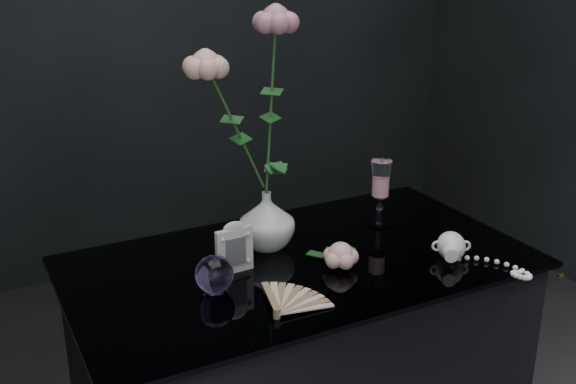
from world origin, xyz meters
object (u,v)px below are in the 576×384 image
wine_glass (380,194)px  pearl_jar (451,245)px  picture_frame (234,247)px  loose_rose (341,255)px  vase (267,220)px  paperweight (214,274)px

wine_glass → pearl_jar: (0.04, -0.23, -0.05)m
wine_glass → pearl_jar: bearing=-81.0°
picture_frame → loose_rose: size_ratio=0.68×
loose_rose → pearl_jar: pearl_jar is taller
vase → paperweight: 0.24m
wine_glass → pearl_jar: wine_glass is taller
picture_frame → paperweight: picture_frame is taller
wine_glass → paperweight: size_ratio=2.16×
paperweight → loose_rose: (0.29, -0.03, -0.01)m
loose_rose → picture_frame: bearing=177.4°
picture_frame → loose_rose: 0.24m
vase → pearl_jar: 0.43m
loose_rose → paperweight: bearing=-165.2°
vase → picture_frame: vase is taller
wine_glass → pearl_jar: 0.24m
vase → wine_glass: bearing=-2.7°
vase → wine_glass: 0.31m
picture_frame → pearl_jar: bearing=-23.0°
vase → picture_frame: bearing=-145.1°
vase → wine_glass: wine_glass is taller
picture_frame → paperweight: (-0.07, -0.06, -0.02)m
loose_rose → vase: bearing=139.5°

